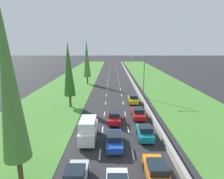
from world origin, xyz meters
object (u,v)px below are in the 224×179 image
Objects in this scene: poplar_tree_second at (68,69)px; white_van_left_lane at (88,130)px; red_sedan_right_lane at (138,113)px; poplar_tree_nearest at (9,85)px; blue_sedan_centre_lane at (114,140)px; red_sedan_centre_lane at (114,117)px; silver_hatchback_left_lane at (75,177)px; yellow_hatchback_right_lane at (133,99)px; orange_sedan_right_lane at (156,171)px; teal_hatchback_right_lane at (145,132)px; poplar_tree_third at (86,59)px; street_light_mast at (142,74)px.

white_van_left_lane is at bearing -68.84° from poplar_tree_second.
white_van_left_lane reaches higher than red_sedan_right_lane.
poplar_tree_second is (-0.07, 19.72, -1.32)m from poplar_tree_nearest.
poplar_tree_second is at bearing 119.53° from blue_sedan_centre_lane.
white_van_left_lane is at bearing -119.52° from red_sedan_centre_lane.
poplar_tree_second reaches higher than blue_sedan_centre_lane.
silver_hatchback_left_lane is 21.78m from poplar_tree_second.
blue_sedan_centre_lane is at bearing -113.98° from red_sedan_right_lane.
yellow_hatchback_right_lane is at bearing 76.56° from blue_sedan_centre_lane.
silver_hatchback_left_lane is (-3.20, -6.12, 0.02)m from blue_sedan_centre_lane.
yellow_hatchback_right_lane is (0.40, 21.74, 0.02)m from orange_sedan_right_lane.
blue_sedan_centre_lane is 0.31× the size of poplar_tree_nearest.
poplar_tree_nearest is (-4.77, 0.60, 7.47)m from silver_hatchback_left_lane.
red_sedan_centre_lane is 0.31× the size of poplar_tree_nearest.
teal_hatchback_right_lane is 6.74m from red_sedan_right_lane.
white_van_left_lane is 34.78m from poplar_tree_third.
orange_sedan_right_lane is 7.35m from teal_hatchback_right_lane.
white_van_left_lane is at bearing -115.20° from yellow_hatchback_right_lane.
poplar_tree_nearest is 19.77m from poplar_tree_second.
orange_sedan_right_lane is 1.00× the size of red_sedan_centre_lane.
silver_hatchback_left_lane is at bearing -107.56° from yellow_hatchback_right_lane.
street_light_mast is (14.24, 6.11, -1.76)m from poplar_tree_second.
red_sedan_centre_lane is 15.34m from street_light_mast.
blue_sedan_centre_lane is 1.15× the size of teal_hatchback_right_lane.
silver_hatchback_left_lane is at bearing -7.18° from poplar_tree_nearest.
silver_hatchback_left_lane is 13.50m from red_sedan_centre_lane.
poplar_tree_third is at bearing 89.43° from poplar_tree_nearest.
silver_hatchback_left_lane is (-6.71, -0.71, 0.02)m from orange_sedan_right_lane.
poplar_tree_nearest reaches higher than poplar_tree_third.
poplar_tree_third reaches higher than red_sedan_centre_lane.
yellow_hatchback_right_lane is 0.87× the size of red_sedan_centre_lane.
poplar_tree_third is at bearing 97.49° from white_van_left_lane.
teal_hatchback_right_lane is 15.79m from poplar_tree_nearest.
silver_hatchback_left_lane is 0.43× the size of street_light_mast.
poplar_tree_third is at bearing 88.72° from poplar_tree_second.
teal_hatchback_right_lane is at bearing -90.71° from red_sedan_right_lane.
blue_sedan_centre_lane is at bearing -103.44° from yellow_hatchback_right_lane.
poplar_tree_nearest is 40.94m from poplar_tree_third.
poplar_tree_nearest is at bearing -89.80° from poplar_tree_second.
white_van_left_lane is at bearing -175.95° from teal_hatchback_right_lane.
teal_hatchback_right_lane is at bearing 49.10° from silver_hatchback_left_lane.
blue_sedan_centre_lane is 1.15× the size of yellow_hatchback_right_lane.
teal_hatchback_right_lane is 0.27× the size of poplar_tree_nearest.
poplar_tree_nearest is (-11.48, -0.11, 7.50)m from orange_sedan_right_lane.
blue_sedan_centre_lane is 0.50× the size of street_light_mast.
yellow_hatchback_right_lane is 0.31× the size of poplar_tree_third.
poplar_tree_second reaches higher than yellow_hatchback_right_lane.
orange_sedan_right_lane is 6.45m from blue_sedan_centre_lane.
teal_hatchback_right_lane is at bearing -97.51° from street_light_mast.
orange_sedan_right_lane and red_sedan_right_lane have the same top height.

